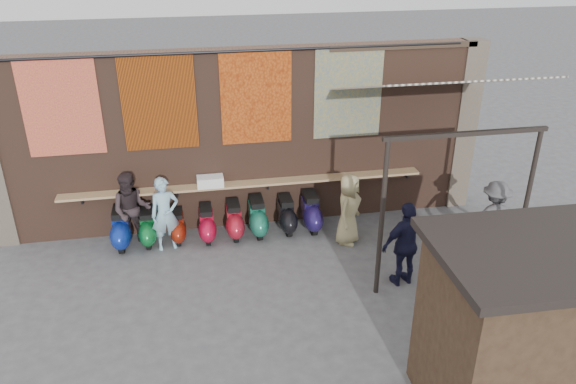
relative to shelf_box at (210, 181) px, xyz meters
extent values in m
plane|color=#474749|center=(0.78, -2.30, -1.24)|extent=(70.00, 70.00, 0.00)
cube|color=brown|center=(0.78, 0.40, 0.76)|extent=(10.00, 0.40, 4.00)
cube|color=#4C4238|center=(5.98, 0.40, 0.76)|extent=(0.50, 0.50, 4.00)
cube|color=#9E7A51|center=(0.78, 0.03, -0.14)|extent=(8.00, 0.32, 0.05)
cube|color=white|center=(0.00, 0.00, 0.00)|extent=(0.57, 0.31, 0.23)
cube|color=maroon|center=(-2.82, 0.18, 1.76)|extent=(1.50, 0.02, 2.00)
cube|color=#B8480A|center=(-0.92, 0.18, 1.76)|extent=(1.50, 0.02, 2.00)
cube|color=#B44F16|center=(1.08, 0.18, 1.76)|extent=(1.50, 0.02, 2.00)
cube|color=#244E85|center=(3.08, 0.18, 1.76)|extent=(1.50, 0.02, 2.00)
cylinder|color=black|center=(0.78, 0.17, 2.74)|extent=(9.50, 0.06, 0.06)
imported|color=#88B2C5|center=(-1.00, -0.54, -0.42)|extent=(0.66, 0.49, 1.63)
imported|color=#2B2124|center=(-1.69, -0.30, -0.39)|extent=(0.84, 0.67, 1.69)
imported|color=black|center=(3.49, -2.69, -0.38)|extent=(1.07, 0.59, 1.72)
imported|color=#4D4C50|center=(5.68, -1.95, -0.43)|extent=(1.13, 0.75, 1.63)
imported|color=tan|center=(2.85, -1.00, -0.44)|extent=(0.87, 0.93, 1.60)
cube|color=black|center=(3.83, -5.93, 0.05)|extent=(2.41, 1.83, 2.57)
cube|color=black|center=(3.83, -5.93, 1.39)|extent=(2.70, 2.11, 0.12)
cube|color=gold|center=(3.85, -5.01, 0.63)|extent=(1.20, 0.07, 0.50)
cube|color=#473321|center=(3.85, -5.01, -0.30)|extent=(1.97, 0.14, 0.06)
cube|color=beige|center=(4.28, -1.40, 2.31)|extent=(3.20, 3.28, 0.97)
cube|color=#33261C|center=(4.28, 0.19, 2.71)|extent=(3.30, 0.08, 0.12)
cube|color=black|center=(4.28, -2.90, 1.84)|extent=(3.00, 0.08, 0.08)
cylinder|color=black|center=(2.88, -2.90, 0.31)|extent=(0.09, 0.09, 3.10)
cylinder|color=black|center=(5.68, -2.90, 0.31)|extent=(0.09, 0.09, 3.10)
camera|label=1|loc=(-0.36, -11.20, 5.08)|focal=35.00mm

